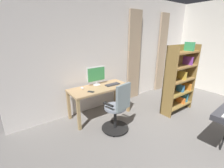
% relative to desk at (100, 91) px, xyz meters
% --- Properties ---
extents(back_room_partition, '(5.89, 0.10, 2.88)m').
position_rel_desk_xyz_m(back_room_partition, '(-0.99, -0.46, 0.81)').
color(back_room_partition, silver).
rests_on(back_room_partition, ground).
extents(curtain_left_panel, '(0.38, 0.06, 2.52)m').
position_rel_desk_xyz_m(curtain_left_panel, '(-2.68, -0.35, 0.63)').
color(curtain_left_panel, tan).
rests_on(curtain_left_panel, ground).
extents(curtain_right_panel, '(0.45, 0.06, 2.52)m').
position_rel_desk_xyz_m(curtain_right_panel, '(-1.40, -0.35, 0.63)').
color(curtain_right_panel, tan).
rests_on(curtain_right_panel, ground).
extents(desk, '(1.43, 0.62, 0.73)m').
position_rel_desk_xyz_m(desk, '(0.00, 0.00, 0.00)').
color(desk, tan).
rests_on(desk, ground).
extents(office_chair, '(0.56, 0.56, 1.04)m').
position_rel_desk_xyz_m(office_chair, '(0.06, 0.77, -0.15)').
color(office_chair, black).
rests_on(office_chair, ground).
extents(computer_monitor, '(0.49, 0.18, 0.45)m').
position_rel_desk_xyz_m(computer_monitor, '(-0.03, -0.19, 0.35)').
color(computer_monitor, white).
rests_on(computer_monitor, desk).
extents(computer_keyboard, '(0.37, 0.14, 0.02)m').
position_rel_desk_xyz_m(computer_keyboard, '(-0.34, 0.05, 0.11)').
color(computer_keyboard, '#333338').
rests_on(computer_keyboard, desk).
extents(computer_mouse, '(0.06, 0.10, 0.04)m').
position_rel_desk_xyz_m(computer_mouse, '(0.37, -0.14, 0.12)').
color(computer_mouse, white).
rests_on(computer_mouse, desk).
extents(cell_phone_face_up, '(0.14, 0.16, 0.01)m').
position_rel_desk_xyz_m(cell_phone_face_up, '(0.31, 0.15, 0.10)').
color(cell_phone_face_up, '#232328').
rests_on(cell_phone_face_up, desk).
extents(bookshelf, '(0.94, 0.30, 1.73)m').
position_rel_desk_xyz_m(bookshelf, '(-1.73, 0.93, 0.21)').
color(bookshelf, olive).
rests_on(bookshelf, ground).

